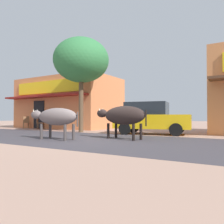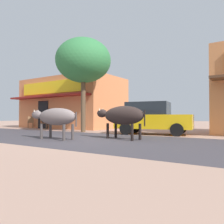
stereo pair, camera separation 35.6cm
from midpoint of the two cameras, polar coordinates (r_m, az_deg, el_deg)
The scene contains 9 objects.
ground at distance 9.13m, azimuth -6.67°, elevation -6.83°, with size 80.00×80.00×0.00m, color tan.
asphalt_road at distance 9.13m, azimuth -6.67°, elevation -6.82°, with size 72.00×5.47×0.00m, color #423D43.
storefront_left_cafe at distance 18.90m, azimuth -11.41°, elevation 2.10°, with size 7.91×5.57×3.94m.
roadside_tree at distance 13.62m, azimuth -8.57°, elevation 12.75°, with size 3.24×3.24×5.50m.
parked_hatchback_car at distance 11.69m, azimuth 8.93°, elevation -1.47°, with size 4.01×2.32×1.64m.
cow_near_brown at distance 9.21m, azimuth -15.09°, elevation -1.23°, with size 2.56×0.68×1.24m.
cow_far_dark at distance 9.04m, azimuth 1.66°, elevation -0.94°, with size 2.55×1.04×1.33m.
cafe_chair_near_tree at distance 16.78m, azimuth -18.56°, elevation -2.44°, with size 0.62×0.62×0.92m.
cafe_chair_by_doorway at distance 18.43m, azimuth -21.48°, elevation -2.30°, with size 0.61×0.61×0.92m.
Camera 1 is at (5.42, -7.27, 0.90)m, focal length 36.07 mm.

